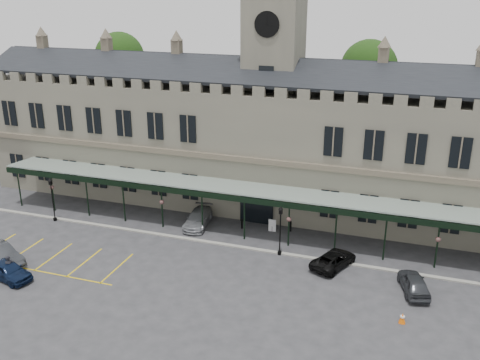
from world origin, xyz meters
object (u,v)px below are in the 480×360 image
(station_building, at_px, (272,143))
(car_left_a, at_px, (8,270))
(lamp_post_mid, at_px, (280,226))
(car_taxi, at_px, (198,218))
(traffic_cone, at_px, (402,318))
(clock_tower, at_px, (273,76))
(sign_board, at_px, (272,226))
(person_a, at_px, (10,267))
(car_van, at_px, (334,260))
(lamp_post_left, at_px, (52,196))
(car_right_a, at_px, (414,283))
(car_left_b, at_px, (0,255))

(station_building, relative_size, car_left_a, 13.95)
(lamp_post_mid, relative_size, car_taxi, 0.90)
(station_building, bearing_deg, car_taxi, -124.15)
(traffic_cone, bearing_deg, clock_tower, 128.70)
(sign_board, xyz_separation_m, person_a, (-16.78, -14.52, 0.38))
(car_left_a, height_order, car_van, car_left_a)
(clock_tower, bearing_deg, car_left_a, -125.39)
(clock_tower, bearing_deg, car_van, -53.48)
(lamp_post_left, distance_m, car_right_a, 33.05)
(station_building, bearing_deg, lamp_post_left, -149.73)
(traffic_cone, xyz_separation_m, person_a, (-28.76, -3.66, 0.61))
(clock_tower, bearing_deg, traffic_cone, -51.30)
(traffic_cone, xyz_separation_m, car_left_a, (-28.91, -3.75, 0.37))
(person_a, bearing_deg, lamp_post_left, 50.36)
(clock_tower, bearing_deg, person_a, -125.25)
(lamp_post_mid, xyz_separation_m, car_right_a, (10.79, -2.48, -1.89))
(car_van, xyz_separation_m, person_a, (-23.17, -9.79, 0.34))
(car_taxi, bearing_deg, car_left_a, -133.72)
(clock_tower, height_order, car_left_a, clock_tower)
(station_building, relative_size, clock_tower, 2.42)
(car_left_b, bearing_deg, lamp_post_left, 26.32)
(car_left_b, xyz_separation_m, car_van, (25.60, 8.15, -0.20))
(station_building, distance_m, car_left_a, 26.46)
(station_building, xyz_separation_m, traffic_cone, (13.91, -17.27, -6.11))
(sign_board, distance_m, car_right_a, 14.20)
(car_left_b, bearing_deg, car_van, -53.64)
(clock_tower, bearing_deg, lamp_post_mid, -70.75)
(clock_tower, relative_size, sign_board, 20.90)
(sign_board, bearing_deg, clock_tower, 105.81)
(car_left_b, xyz_separation_m, person_a, (2.43, -1.64, 0.14))
(car_left_b, xyz_separation_m, car_right_a, (31.78, 6.28, -0.11))
(car_taxi, xyz_separation_m, car_van, (13.31, -3.77, -0.09))
(traffic_cone, height_order, car_van, car_van)
(lamp_post_mid, height_order, person_a, lamp_post_mid)
(station_building, relative_size, sign_board, 50.56)
(car_taxi, bearing_deg, lamp_post_mid, -27.48)
(car_left_b, distance_m, car_taxi, 17.12)
(car_van, height_order, person_a, person_a)
(lamp_post_left, relative_size, traffic_cone, 5.96)
(traffic_cone, relative_size, car_taxi, 0.15)
(station_building, distance_m, traffic_cone, 23.00)
(car_left_a, xyz_separation_m, person_a, (0.15, 0.10, 0.23))
(lamp_post_left, xyz_separation_m, sign_board, (20.36, 4.34, -2.00))
(car_left_a, xyz_separation_m, car_van, (23.31, 9.89, -0.11))
(station_building, bearing_deg, traffic_cone, -51.16)
(lamp_post_mid, height_order, car_taxi, lamp_post_mid)
(clock_tower, height_order, car_left_b, clock_tower)
(lamp_post_mid, bearing_deg, car_right_a, -12.94)
(car_left_b, bearing_deg, car_left_a, -108.54)
(car_left_a, bearing_deg, clock_tower, -21.96)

